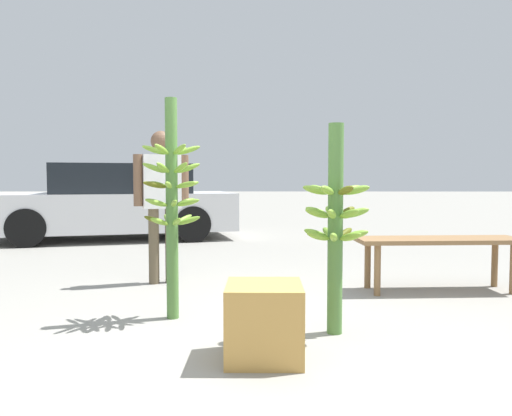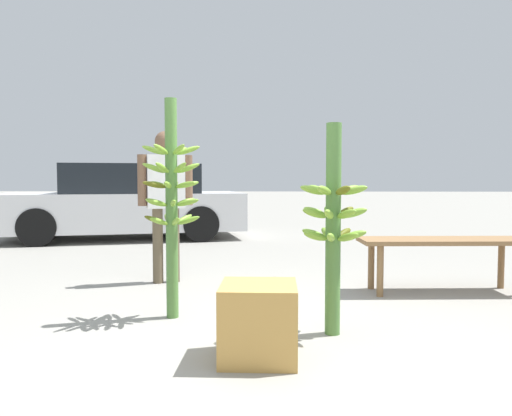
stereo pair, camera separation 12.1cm
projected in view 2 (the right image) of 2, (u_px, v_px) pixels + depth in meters
name	position (u px, v px, depth m)	size (l,w,h in m)	color
ground_plane	(255.00, 342.00, 3.24)	(80.00, 80.00, 0.00)	gray
banana_stalk_left	(172.00, 200.00, 3.76)	(0.44, 0.45, 1.66)	#4C7A38
banana_stalk_center	(333.00, 223.00, 3.36)	(0.46, 0.46, 1.43)	#4C7A38
vendor_person	(166.00, 192.00, 5.05)	(0.55, 0.29, 1.54)	brown
market_bench	(443.00, 246.00, 4.63)	(1.57, 0.54, 0.50)	olive
parked_car	(126.00, 203.00, 8.92)	(4.49, 2.86, 1.32)	silver
produce_crate	(259.00, 322.00, 2.92)	(0.44, 0.44, 0.44)	#C69347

